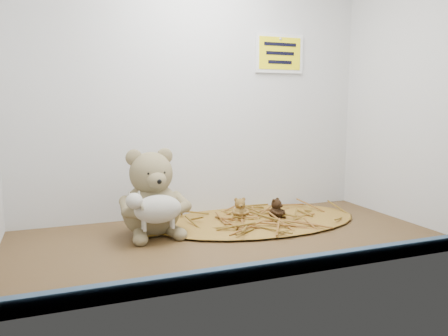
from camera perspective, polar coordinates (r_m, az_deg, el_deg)
name	(u,v)px	position (r cm, az deg, el deg)	size (l,w,h in cm)	color
alcove_shell	(219,77)	(127.12, -0.66, 11.76)	(120.40, 60.20, 90.40)	#3F2C15
front_rail	(279,268)	(98.90, 7.15, -12.81)	(119.28, 2.20, 3.60)	#39536D
straw_bed	(258,220)	(141.27, 4.42, -6.78)	(67.00, 38.90, 1.30)	olive
main_teddy	(151,192)	(126.79, -9.52, -3.12)	(20.11, 21.23, 24.94)	#857752
toy_lamb	(158,209)	(118.88, -8.63, -5.34)	(16.73, 10.21, 10.81)	beige
mini_teddy_tan	(240,207)	(140.16, 2.08, -5.15)	(5.56, 5.87, 6.89)	brown
mini_teddy_brown	(276,208)	(140.62, 6.80, -5.18)	(5.49, 5.79, 6.81)	black
wall_sign	(279,53)	(158.79, 7.24, 14.62)	(16.00, 1.20, 11.00)	yellow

